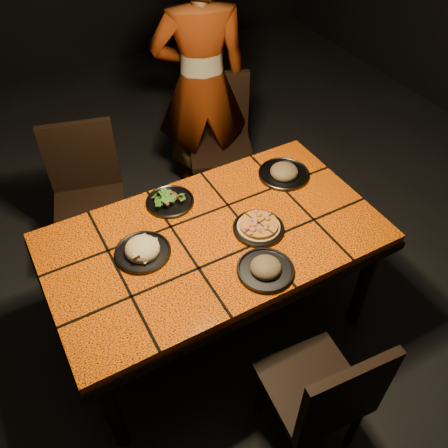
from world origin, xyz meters
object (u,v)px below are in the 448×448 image
diner (201,85)px  dining_table (214,246)px  chair_near (325,394)px  chair_far_right (220,133)px  plate_pizza (259,227)px  plate_pasta (142,250)px  chair_far_left (87,189)px

diner → dining_table: bearing=83.3°
chair_near → chair_far_right: bearing=-100.5°
dining_table → plate_pizza: (0.20, -0.07, 0.10)m
plate_pasta → chair_far_right: bearing=46.0°
chair_far_left → plate_pizza: chair_far_left is taller
dining_table → diner: diner is taller
diner → chair_far_left: bearing=32.2°
diner → plate_pasta: diner is taller
dining_table → diner: (0.51, 1.13, 0.19)m
chair_far_right → plate_pasta: chair_far_right is taller
dining_table → chair_far_right: chair_far_right is taller
chair_near → chair_far_left: size_ratio=0.95×
chair_near → diner: bearing=-97.7°
chair_far_right → plate_pizza: (-0.38, -1.09, 0.23)m
chair_far_left → plate_pizza: bearing=-43.2°
chair_far_right → diner: size_ratio=0.54×
dining_table → plate_pizza: 0.24m
chair_near → plate_pasta: bearing=-59.4°
chair_near → plate_pasta: (-0.42, 0.88, 0.27)m
chair_far_left → plate_pizza: size_ratio=3.67×
chair_far_right → plate_pizza: chair_far_right is taller
chair_far_left → plate_pasta: size_ratio=3.55×
chair_near → plate_pizza: size_ratio=3.49×
chair_far_right → plate_pasta: bearing=-111.1°
dining_table → chair_near: chair_near is taller
plate_pizza → plate_pasta: size_ratio=0.97×
chair_near → plate_pasta: 1.01m
diner → plate_pasta: (-0.86, -1.07, -0.09)m
dining_table → chair_near: 0.84m
dining_table → diner: bearing=65.5°
chair_far_left → chair_far_right: 0.98m
diner → chair_near: bearing=95.2°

